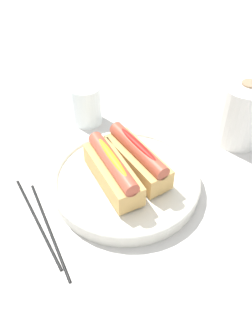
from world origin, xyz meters
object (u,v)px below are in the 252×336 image
Objects in this scene: chopstick_far at (36,219)px; hotdog_front at (113,171)px; chopstick_near at (49,228)px; paper_towel_roll at (242,112)px; serving_bowl at (126,181)px; hotdog_back at (139,159)px; water_glass at (86,105)px.

hotdog_front is at bearing 85.50° from chopstick_far.
chopstick_near is at bearing 21.83° from chopstick_far.
paper_towel_roll is 0.61× the size of chopstick_far.
serving_bowl reaches higher than chopstick_near.
hotdog_back is at bearing 93.17° from serving_bowl.
hotdog_front is 0.31m from paper_towel_roll.
hotdog_back is 0.21m from chopstick_far.
chopstick_far is (-0.01, -0.17, -0.01)m from serving_bowl.
paper_towel_roll is (-0.01, 0.31, 0.01)m from hotdog_front.
paper_towel_roll reaches higher than chopstick_far.
chopstick_near is at bearing -85.86° from paper_towel_roll.
paper_towel_roll is at bearing 92.51° from hotdog_front.
hotdog_back is 0.69× the size of chopstick_near.
hotdog_back is 1.14× the size of paper_towel_roll.
chopstick_near is at bearing -83.49° from hotdog_back.
serving_bowl is at bearing 101.48° from chopstick_near.
paper_towel_roll is at bearing 98.54° from chopstick_near.
water_glass is 0.31m from chopstick_near.
water_glass is at bearing 166.54° from hotdog_front.
chopstick_near is (0.02, -0.16, -0.01)m from serving_bowl.
water_glass reaches higher than serving_bowl.
hotdog_front is (0.00, -0.03, 0.04)m from serving_bowl.
paper_towel_roll is (0.21, 0.26, 0.02)m from water_glass.
hotdog_back is 0.20m from chopstick_near.
hotdog_back is at bearing 100.91° from chopstick_near.
chopstick_far is at bearing -94.53° from hotdog_front.
serving_bowl is 1.25× the size of chopstick_near.
serving_bowl is 2.04× the size of paper_towel_roll.
chopstick_near is at bearing -82.12° from hotdog_front.
paper_towel_roll is 0.45m from chopstick_near.
hotdog_back reaches higher than chopstick_far.
hotdog_front reaches higher than serving_bowl.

